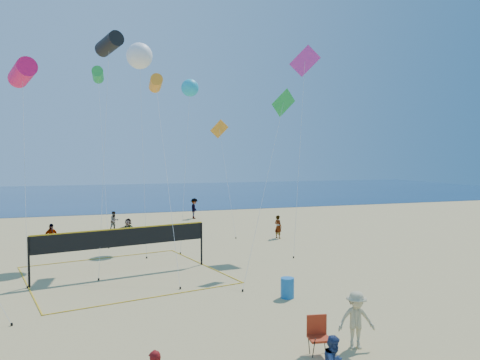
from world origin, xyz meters
name	(u,v)px	position (x,y,z in m)	size (l,w,h in m)	color
ocean	(113,194)	(0.00, 62.00, 0.01)	(140.00, 50.00, 0.03)	#102B4D
bystander_b	(356,320)	(4.10, 0.38, 0.89)	(1.15, 0.66, 1.78)	tan
far_person_0	(51,237)	(-5.97, 19.45, 0.84)	(0.99, 0.41, 1.69)	gray
far_person_1	(128,230)	(-1.11, 20.88, 0.82)	(1.51, 0.48, 1.63)	gray
far_person_2	(278,227)	(9.29, 18.94, 0.84)	(0.61, 0.40, 1.68)	gray
far_person_3	(114,221)	(-1.75, 26.40, 0.76)	(0.74, 0.57, 1.51)	gray
far_person_4	(194,208)	(5.85, 31.15, 0.97)	(1.25, 0.72, 1.93)	gray
camp_chair	(318,332)	(2.78, 0.38, 0.65)	(0.70, 0.83, 1.27)	#A52B12
trash_barrel	(287,288)	(4.16, 5.76, 0.42)	(0.56, 0.56, 0.85)	#1B66B0
volleyball_net	(123,243)	(-2.09, 11.78, 1.62)	(10.55, 10.43, 2.37)	black
kite_0	(22,73)	(-6.81, 14.41, 10.20)	(1.70, 5.06, 10.86)	#FF145F
kite_1	(109,44)	(-2.50, 14.55, 11.99)	(1.61, 4.60, 12.56)	black
kite_2	(156,84)	(0.14, 15.62, 10.16)	(0.82, 8.12, 10.64)	orange
kite_4	(282,111)	(6.62, 12.17, 8.43)	(5.05, 5.55, 9.77)	green
kite_5	(305,68)	(10.24, 16.77, 11.84)	(3.74, 4.85, 13.41)	#CB2FA2
kite_6	(139,56)	(-0.48, 18.36, 12.25)	(1.88, 4.11, 13.07)	white
kite_7	(190,88)	(3.23, 20.57, 10.72)	(2.53, 5.63, 11.34)	#1FB6DA
kite_8	(98,75)	(-2.83, 25.82, 12.15)	(0.96, 7.96, 12.71)	green
kite_9	(220,135)	(6.43, 24.13, 7.63)	(1.32, 5.08, 8.88)	orange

